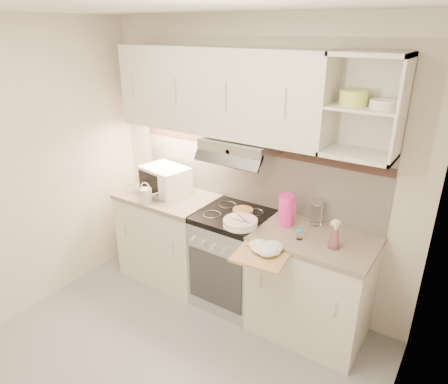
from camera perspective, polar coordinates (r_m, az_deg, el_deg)
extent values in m
plane|color=gray|center=(3.30, -10.13, -24.55)|extent=(3.00, 3.00, 0.00)
cube|color=beige|center=(3.56, 4.01, 3.75)|extent=(3.00, 0.04, 2.50)
cube|color=beige|center=(3.69, -28.75, 1.62)|extent=(0.04, 2.80, 2.50)
cube|color=beige|center=(1.93, 22.98, -16.15)|extent=(0.04, 2.80, 2.50)
cube|color=white|center=(2.26, -14.85, 24.51)|extent=(3.00, 2.80, 0.04)
cube|color=silver|center=(3.56, 3.93, 3.26)|extent=(2.40, 0.02, 0.64)
cube|color=#3D2621|center=(3.50, 3.95, 6.32)|extent=(2.40, 0.01, 0.08)
cube|color=silver|center=(3.40, -0.94, 14.18)|extent=(1.90, 0.34, 0.70)
cube|color=silver|center=(2.90, 19.44, 11.46)|extent=(0.50, 0.34, 0.70)
cylinder|color=#C1D853|center=(2.91, 18.03, 12.68)|extent=(0.19, 0.19, 0.10)
cylinder|color=white|center=(2.87, 21.85, 11.59)|extent=(0.18, 0.18, 0.06)
cube|color=#B7B7BC|center=(3.33, 2.39, 6.58)|extent=(0.60, 0.40, 0.12)
cube|color=silver|center=(4.08, -7.69, -6.48)|extent=(0.90, 0.60, 0.86)
cube|color=gray|center=(3.88, -8.03, -0.66)|extent=(0.92, 0.62, 0.04)
cube|color=silver|center=(3.41, 12.28, -13.21)|extent=(0.90, 0.60, 0.86)
cube|color=gray|center=(3.17, 12.95, -6.59)|extent=(0.92, 0.62, 0.04)
cube|color=#B7B7BC|center=(3.69, 1.30, -9.75)|extent=(0.60, 0.58, 0.85)
cube|color=black|center=(3.47, 1.36, -3.46)|extent=(0.60, 0.60, 0.05)
cube|color=white|center=(3.91, -8.40, 1.81)|extent=(0.49, 0.40, 0.25)
cube|color=black|center=(3.80, -10.02, 1.08)|extent=(0.29, 0.07, 0.19)
cylinder|color=silver|center=(3.75, -11.10, -0.40)|extent=(0.11, 0.11, 0.12)
cone|color=silver|center=(3.69, -10.01, -0.37)|extent=(0.16, 0.06, 0.09)
torus|color=silver|center=(3.72, -11.19, 0.69)|extent=(0.10, 0.03, 0.10)
cylinder|color=white|center=(3.25, 2.34, -4.67)|extent=(0.28, 0.28, 0.02)
cylinder|color=white|center=(3.24, 2.35, -4.39)|extent=(0.28, 0.28, 0.02)
cylinder|color=white|center=(3.24, 2.35, -4.10)|extent=(0.28, 0.28, 0.02)
cube|color=silver|center=(3.23, 2.36, -3.92)|extent=(0.18, 0.08, 0.01)
cylinder|color=olive|center=(3.44, 2.72, -2.81)|extent=(0.18, 0.18, 0.04)
cylinder|color=#FF2B98|center=(3.26, 8.89, -2.54)|extent=(0.13, 0.13, 0.26)
cube|color=#FF2B98|center=(3.24, 10.06, -2.12)|extent=(0.03, 0.04, 0.11)
cylinder|color=white|center=(3.32, 13.03, -3.10)|extent=(0.10, 0.10, 0.18)
cylinder|color=#B7B7BC|center=(3.28, 13.18, -1.52)|extent=(0.11, 0.11, 0.02)
cylinder|color=white|center=(3.10, 10.73, -6.12)|extent=(0.05, 0.05, 0.06)
cylinder|color=#2885CA|center=(3.08, 10.78, -5.50)|extent=(0.05, 0.05, 0.02)
cone|color=pink|center=(3.02, 15.54, -6.44)|extent=(0.09, 0.09, 0.15)
cube|color=tan|center=(2.92, 5.35, -9.06)|extent=(0.41, 0.38, 0.02)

